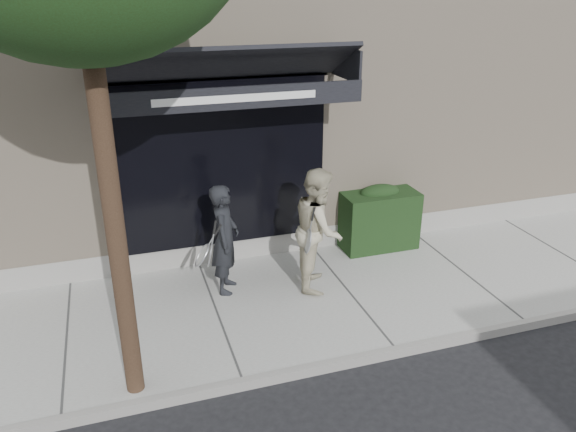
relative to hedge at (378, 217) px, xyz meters
name	(u,v)px	position (x,y,z in m)	size (l,w,h in m)	color
ground	(347,296)	(-1.10, -1.25, -0.66)	(80.00, 80.00, 0.00)	black
sidewalk	(347,293)	(-1.10, -1.25, -0.60)	(20.00, 3.00, 0.12)	gray
curb	(395,352)	(-1.10, -2.80, -0.59)	(20.00, 0.10, 0.14)	gray
building_facade	(258,68)	(-1.11, 3.71, 2.08)	(14.30, 8.04, 5.64)	#BFAB91
hedge	(378,217)	(0.00, 0.00, 0.00)	(1.30, 0.70, 1.14)	black
pedestrian_front	(225,239)	(-2.83, -0.68, 0.30)	(0.80, 0.86, 1.67)	black
pedestrian_back	(319,229)	(-1.47, -0.94, 0.39)	(0.99, 1.10, 1.86)	#BFB698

